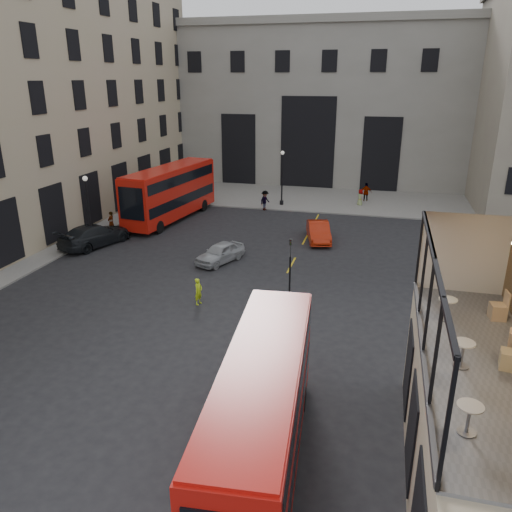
% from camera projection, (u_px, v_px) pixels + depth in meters
% --- Properties ---
extents(ground, '(140.00, 140.00, 0.00)m').
position_uv_depth(ground, '(251.00, 456.00, 16.67)').
color(ground, black).
rests_on(ground, ground).
extents(host_frontage, '(3.00, 11.00, 4.50)m').
position_uv_depth(host_frontage, '(467.00, 433.00, 14.38)').
color(host_frontage, tan).
rests_on(host_frontage, ground).
extents(cafe_floor, '(3.00, 10.00, 0.10)m').
position_uv_depth(cafe_floor, '(480.00, 364.00, 13.60)').
color(cafe_floor, slate).
rests_on(cafe_floor, host_frontage).
extents(gateway, '(35.00, 10.60, 18.00)m').
position_uv_depth(gateway, '(316.00, 100.00, 58.39)').
color(gateway, gray).
rests_on(gateway, ground).
extents(pavement_far, '(40.00, 12.00, 0.12)m').
position_uv_depth(pavement_far, '(289.00, 196.00, 52.68)').
color(pavement_far, slate).
rests_on(pavement_far, ground).
extents(traffic_light_near, '(0.16, 0.20, 3.80)m').
position_uv_depth(traffic_light_near, '(290.00, 263.00, 27.02)').
color(traffic_light_near, black).
rests_on(traffic_light_near, ground).
extents(traffic_light_far, '(0.16, 0.20, 3.80)m').
position_uv_depth(traffic_light_far, '(171.00, 189.00, 44.89)').
color(traffic_light_far, black).
rests_on(traffic_light_far, ground).
extents(street_lamp_a, '(0.36, 0.36, 5.33)m').
position_uv_depth(street_lamp_a, '(89.00, 216.00, 36.26)').
color(street_lamp_a, black).
rests_on(street_lamp_a, ground).
extents(street_lamp_b, '(0.36, 0.36, 5.33)m').
position_uv_depth(street_lamp_b, '(282.00, 182.00, 48.25)').
color(street_lamp_b, black).
rests_on(street_lamp_b, ground).
extents(bus_near, '(3.22, 10.36, 4.07)m').
position_uv_depth(bus_near, '(262.00, 409.00, 15.37)').
color(bus_near, red).
rests_on(bus_near, ground).
extents(bus_far, '(4.07, 11.88, 4.65)m').
position_uv_depth(bus_far, '(171.00, 190.00, 43.45)').
color(bus_far, red).
rests_on(bus_far, ground).
extents(car_a, '(2.95, 4.25, 1.34)m').
position_uv_depth(car_a, '(220.00, 253.00, 33.88)').
color(car_a, '#979A9F').
rests_on(car_a, ground).
extents(car_b, '(2.57, 4.71, 1.47)m').
position_uv_depth(car_b, '(319.00, 232.00, 38.31)').
color(car_b, '#AC210A').
rests_on(car_b, ground).
extents(car_c, '(4.02, 6.14, 1.65)m').
position_uv_depth(car_c, '(95.00, 235.00, 37.15)').
color(car_c, black).
rests_on(car_c, ground).
extents(bicycle, '(1.76, 0.75, 0.90)m').
position_uv_depth(bicycle, '(294.00, 304.00, 26.78)').
color(bicycle, gray).
rests_on(bicycle, ground).
extents(cyclist, '(0.49, 0.63, 1.52)m').
position_uv_depth(cyclist, '(198.00, 291.00, 27.56)').
color(cyclist, '#BFE317').
rests_on(cyclist, ground).
extents(pedestrian_a, '(0.97, 0.76, 1.97)m').
position_uv_depth(pedestrian_a, '(156.00, 190.00, 51.15)').
color(pedestrian_a, gray).
rests_on(pedestrian_a, ground).
extents(pedestrian_b, '(1.12, 1.39, 1.87)m').
position_uv_depth(pedestrian_b, '(265.00, 200.00, 47.11)').
color(pedestrian_b, gray).
rests_on(pedestrian_b, ground).
extents(pedestrian_c, '(1.19, 0.61, 1.95)m').
position_uv_depth(pedestrian_c, '(366.00, 193.00, 50.09)').
color(pedestrian_c, gray).
rests_on(pedestrian_c, ground).
extents(pedestrian_d, '(0.87, 0.96, 1.65)m').
position_uv_depth(pedestrian_d, '(360.00, 198.00, 48.65)').
color(pedestrian_d, gray).
rests_on(pedestrian_d, ground).
extents(pedestrian_e, '(0.51, 0.70, 1.77)m').
position_uv_depth(pedestrian_e, '(111.00, 222.00, 40.22)').
color(pedestrian_e, gray).
rests_on(pedestrian_e, ground).
extents(cafe_table_near, '(0.57, 0.57, 0.71)m').
position_uv_depth(cafe_table_near, '(469.00, 415.00, 10.75)').
color(cafe_table_near, beige).
rests_on(cafe_table_near, cafe_floor).
extents(cafe_table_mid, '(0.59, 0.59, 0.74)m').
position_uv_depth(cafe_table_mid, '(463.00, 350.00, 13.25)').
color(cafe_table_mid, white).
rests_on(cafe_table_mid, cafe_floor).
extents(cafe_table_far, '(0.58, 0.58, 0.73)m').
position_uv_depth(cafe_table_far, '(447.00, 306.00, 15.84)').
color(cafe_table_far, silver).
rests_on(cafe_table_far, cafe_floor).
extents(cafe_chair_b, '(0.54, 0.54, 0.95)m').
position_uv_depth(cafe_chair_b, '(510.00, 359.00, 13.23)').
color(cafe_chair_b, tan).
rests_on(cafe_chair_b, cafe_floor).
extents(cafe_chair_d, '(0.52, 0.52, 0.96)m').
position_uv_depth(cafe_chair_d, '(498.00, 311.00, 15.95)').
color(cafe_chair_d, tan).
rests_on(cafe_chair_d, cafe_floor).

